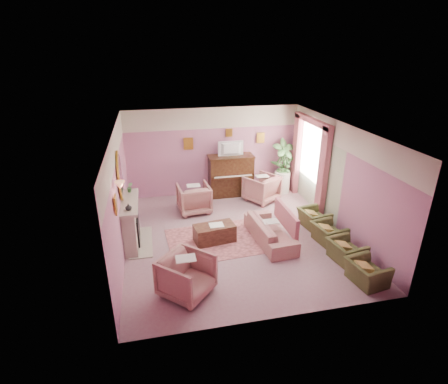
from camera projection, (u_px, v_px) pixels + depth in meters
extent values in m
cube|color=gray|center=(235.00, 236.00, 9.03)|extent=(5.50, 6.00, 0.01)
cube|color=white|center=(237.00, 129.00, 7.93)|extent=(5.50, 6.00, 0.01)
cube|color=#8B5980|center=(213.00, 152.00, 11.18)|extent=(5.50, 0.02, 2.80)
cube|color=#8B5980|center=(280.00, 252.00, 5.78)|extent=(5.50, 0.02, 2.80)
cube|color=#8B5980|center=(119.00, 196.00, 7.95)|extent=(0.02, 6.00, 2.80)
cube|color=#8B5980|center=(339.00, 178.00, 9.02)|extent=(0.02, 6.00, 2.80)
cube|color=beige|center=(213.00, 118.00, 10.75)|extent=(5.50, 0.01, 0.65)
cube|color=#ACBB98|center=(315.00, 173.00, 10.31)|extent=(0.01, 3.00, 2.15)
cube|color=#A39986|center=(131.00, 224.00, 8.49)|extent=(0.30, 1.40, 1.10)
cube|color=black|center=(135.00, 229.00, 8.57)|extent=(0.18, 0.72, 0.68)
cube|color=orange|center=(138.00, 235.00, 8.65)|extent=(0.06, 0.54, 0.10)
cube|color=#A39986|center=(129.00, 202.00, 8.27)|extent=(0.40, 1.55, 0.07)
cube|color=#A39986|center=(141.00, 242.00, 8.74)|extent=(0.55, 1.50, 0.02)
ellipsoid|color=#B58828|center=(120.00, 176.00, 7.98)|extent=(0.04, 0.72, 1.20)
ellipsoid|color=white|center=(121.00, 176.00, 7.99)|extent=(0.01, 0.60, 1.06)
cone|color=#DE8B5B|center=(120.00, 185.00, 6.98)|extent=(0.20, 0.20, 0.16)
cube|color=black|center=(231.00, 176.00, 11.28)|extent=(1.40, 0.60, 1.30)
cube|color=black|center=(233.00, 178.00, 10.94)|extent=(1.30, 0.12, 0.06)
cube|color=beige|center=(233.00, 176.00, 10.93)|extent=(1.20, 0.08, 0.02)
cube|color=black|center=(231.00, 156.00, 11.02)|extent=(1.45, 0.65, 0.04)
imported|color=black|center=(231.00, 148.00, 10.87)|extent=(0.80, 0.12, 0.48)
cube|color=#B58828|center=(188.00, 144.00, 10.86)|extent=(0.30, 0.03, 0.38)
cube|color=#B58828|center=(261.00, 138.00, 11.30)|extent=(0.26, 0.03, 0.34)
cube|color=#B58828|center=(229.00, 133.00, 11.01)|extent=(0.22, 0.03, 0.26)
cube|color=#B58828|center=(116.00, 205.00, 6.75)|extent=(0.03, 0.28, 0.36)
cube|color=beige|center=(312.00, 150.00, 10.28)|extent=(0.03, 1.40, 1.80)
cube|color=#A4535D|center=(323.00, 173.00, 9.60)|extent=(0.16, 0.34, 2.60)
cube|color=#A4535D|center=(296.00, 154.00, 11.25)|extent=(0.16, 0.34, 2.60)
cube|color=#A4535D|center=(313.00, 121.00, 9.93)|extent=(0.16, 2.20, 0.16)
imported|color=#447B3F|center=(130.00, 187.00, 8.70)|extent=(0.16, 0.16, 0.28)
imported|color=beige|center=(128.00, 207.00, 7.78)|extent=(0.16, 0.16, 0.16)
cube|color=#A15759|center=(218.00, 240.00, 8.83)|extent=(2.61, 1.96, 0.01)
cube|color=#46271B|center=(215.00, 233.00, 8.72)|extent=(1.06, 0.63, 0.45)
cube|color=white|center=(216.00, 225.00, 8.64)|extent=(0.35, 0.28, 0.01)
imported|color=#A57067|center=(270.00, 227.00, 8.69)|extent=(0.63, 1.88, 0.76)
cube|color=#A4535D|center=(286.00, 218.00, 8.69)|extent=(0.09, 1.42, 0.52)
imported|color=#A57067|center=(194.00, 197.00, 10.19)|extent=(0.89, 0.89, 0.93)
imported|color=#A57067|center=(262.00, 187.00, 10.91)|extent=(0.89, 0.89, 0.93)
imported|color=#A57067|center=(187.00, 274.00, 6.78)|extent=(0.89, 0.89, 0.93)
imported|color=#464B25|center=(367.00, 269.00, 7.15)|extent=(0.54, 0.77, 0.67)
imported|color=#464B25|center=(346.00, 248.00, 7.89)|extent=(0.54, 0.77, 0.67)
imported|color=#464B25|center=(329.00, 230.00, 8.63)|extent=(0.54, 0.77, 0.67)
imported|color=#464B25|center=(314.00, 216.00, 9.36)|extent=(0.54, 0.77, 0.67)
cylinder|color=silver|center=(282.00, 182.00, 11.61)|extent=(0.52, 0.52, 0.70)
imported|color=#447B3F|center=(283.00, 167.00, 11.41)|extent=(0.30, 0.30, 0.34)
imported|color=#447B3F|center=(287.00, 169.00, 11.35)|extent=(0.16, 0.16, 0.28)
cylinder|color=brown|center=(281.00, 186.00, 11.74)|extent=(0.34, 0.34, 0.34)
imported|color=#447B3F|center=(283.00, 161.00, 11.39)|extent=(0.76, 0.76, 1.44)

